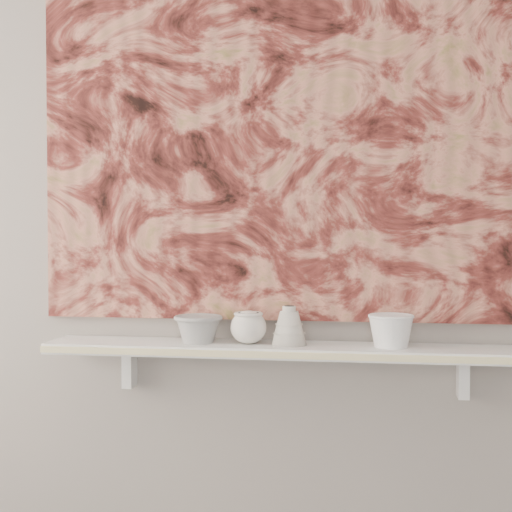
% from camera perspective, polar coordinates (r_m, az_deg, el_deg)
% --- Properties ---
extents(wall_back, '(3.60, 0.00, 3.60)m').
position_cam_1_polar(wall_back, '(2.11, 2.87, 4.66)').
color(wall_back, gray).
rests_on(wall_back, floor).
extents(shelf, '(1.40, 0.18, 0.03)m').
position_cam_1_polar(shelf, '(2.04, 2.58, -7.51)').
color(shelf, silver).
rests_on(shelf, wall_back).
extents(shelf_stripe, '(1.40, 0.01, 0.02)m').
position_cam_1_polar(shelf_stripe, '(1.95, 2.30, -7.95)').
color(shelf_stripe, beige).
rests_on(shelf_stripe, shelf).
extents(bracket_left, '(0.03, 0.06, 0.12)m').
position_cam_1_polar(bracket_left, '(2.22, -10.09, -8.75)').
color(bracket_left, silver).
rests_on(bracket_left, wall_back).
extents(bracket_right, '(0.03, 0.06, 0.12)m').
position_cam_1_polar(bracket_right, '(2.12, 16.22, -9.26)').
color(bracket_right, silver).
rests_on(bracket_right, wall_back).
extents(painting, '(1.50, 0.02, 1.10)m').
position_cam_1_polar(painting, '(2.11, 2.84, 9.83)').
color(painting, maroon).
rests_on(painting, wall_back).
extents(house_motif, '(0.09, 0.00, 0.08)m').
position_cam_1_polar(house_motif, '(2.08, 15.21, 1.39)').
color(house_motif, black).
rests_on(house_motif, painting).
extents(bowl_grey, '(0.17, 0.17, 0.08)m').
position_cam_1_polar(bowl_grey, '(2.07, -4.64, -5.80)').
color(bowl_grey, '#9B9C99').
rests_on(bowl_grey, shelf).
extents(cup_cream, '(0.13, 0.13, 0.09)m').
position_cam_1_polar(cup_cream, '(2.04, -0.61, -5.72)').
color(cup_cream, white).
rests_on(cup_cream, shelf).
extents(bell_vessel, '(0.11, 0.11, 0.11)m').
position_cam_1_polar(bell_vessel, '(2.03, 2.66, -5.56)').
color(bell_vessel, beige).
rests_on(bell_vessel, shelf).
extents(bowl_white, '(0.14, 0.14, 0.09)m').
position_cam_1_polar(bowl_white, '(2.02, 10.75, -5.87)').
color(bowl_white, white).
rests_on(bowl_white, shelf).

